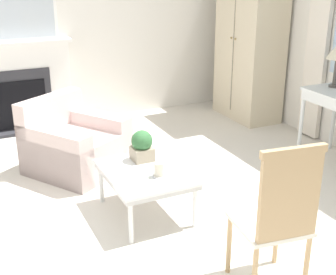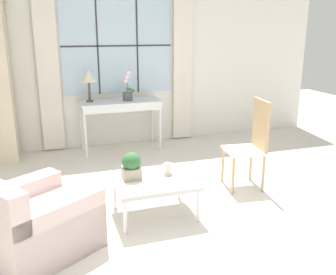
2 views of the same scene
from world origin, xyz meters
name	(u,v)px [view 1 (image 1 of 2)]	position (x,y,z in m)	size (l,w,h in m)	color
ground_plane	(119,231)	(0.00, 0.00, 0.00)	(14.00, 14.00, 0.00)	silver
wall_left	(81,17)	(-3.03, 0.60, 1.40)	(0.06, 7.20, 2.80)	silver
fireplace	(17,79)	(-2.91, -0.32, 0.68)	(0.34, 1.44, 2.04)	#2D2D33
armoire	(250,34)	(-2.11, 2.69, 1.17)	(1.05, 0.58, 2.32)	beige
armchair_upholstered	(75,146)	(-1.36, 0.00, 0.27)	(1.18, 1.17, 0.77)	beige
side_chair_wooden	(279,213)	(1.17, 0.67, 0.61)	(0.49, 0.49, 1.10)	white
coffee_table	(145,175)	(-0.17, 0.31, 0.37)	(0.85, 0.67, 0.42)	silver
potted_plant_small	(142,145)	(-0.40, 0.38, 0.56)	(0.19, 0.19, 0.28)	tan
pillar_candle	(159,170)	(-0.01, 0.37, 0.48)	(0.12, 0.12, 0.14)	silver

